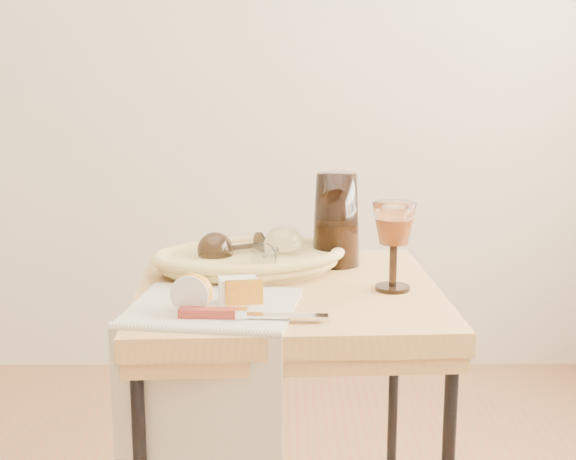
{
  "coord_description": "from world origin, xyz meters",
  "views": [
    {
      "loc": [
        0.41,
        -1.31,
        1.22
      ],
      "look_at": [
        0.42,
        0.26,
        0.88
      ],
      "focal_mm": 51.51,
      "sensor_mm": 36.0,
      "label": 1
    }
  ],
  "objects_px": {
    "tea_towel": "(213,307)",
    "table_knife": "(247,312)",
    "goblet_lying_b": "(275,250)",
    "wine_goblet": "(394,246)",
    "bread_basket": "(250,262)",
    "apple_half": "(193,291)",
    "goblet_lying_a": "(235,248)",
    "pitcher": "(336,219)"
  },
  "relations": [
    {
      "from": "goblet_lying_a",
      "to": "pitcher",
      "type": "bearing_deg",
      "value": 165.69
    },
    {
      "from": "table_knife",
      "to": "apple_half",
      "type": "bearing_deg",
      "value": 158.03
    },
    {
      "from": "goblet_lying_a",
      "to": "goblet_lying_b",
      "type": "distance_m",
      "value": 0.1
    },
    {
      "from": "wine_goblet",
      "to": "tea_towel",
      "type": "bearing_deg",
      "value": -160.94
    },
    {
      "from": "tea_towel",
      "to": "goblet_lying_b",
      "type": "distance_m",
      "value": 0.26
    },
    {
      "from": "bread_basket",
      "to": "table_knife",
      "type": "distance_m",
      "value": 0.33
    },
    {
      "from": "tea_towel",
      "to": "apple_half",
      "type": "height_order",
      "value": "apple_half"
    },
    {
      "from": "apple_half",
      "to": "table_knife",
      "type": "height_order",
      "value": "apple_half"
    },
    {
      "from": "tea_towel",
      "to": "goblet_lying_a",
      "type": "height_order",
      "value": "goblet_lying_a"
    },
    {
      "from": "bread_basket",
      "to": "wine_goblet",
      "type": "distance_m",
      "value": 0.32
    },
    {
      "from": "wine_goblet",
      "to": "apple_half",
      "type": "distance_m",
      "value": 0.41
    },
    {
      "from": "bread_basket",
      "to": "goblet_lying_b",
      "type": "distance_m",
      "value": 0.07
    },
    {
      "from": "tea_towel",
      "to": "apple_half",
      "type": "bearing_deg",
      "value": -132.45
    },
    {
      "from": "bread_basket",
      "to": "goblet_lying_a",
      "type": "xyz_separation_m",
      "value": [
        -0.03,
        0.02,
        0.03
      ]
    },
    {
      "from": "goblet_lying_a",
      "to": "pitcher",
      "type": "distance_m",
      "value": 0.23
    },
    {
      "from": "wine_goblet",
      "to": "pitcher",
      "type": "bearing_deg",
      "value": 116.01
    },
    {
      "from": "wine_goblet",
      "to": "bread_basket",
      "type": "bearing_deg",
      "value": 154.92
    },
    {
      "from": "tea_towel",
      "to": "table_knife",
      "type": "height_order",
      "value": "table_knife"
    },
    {
      "from": "bread_basket",
      "to": "apple_half",
      "type": "bearing_deg",
      "value": -123.67
    },
    {
      "from": "table_knife",
      "to": "wine_goblet",
      "type": "bearing_deg",
      "value": 38.16
    },
    {
      "from": "goblet_lying_a",
      "to": "wine_goblet",
      "type": "distance_m",
      "value": 0.36
    },
    {
      "from": "goblet_lying_a",
      "to": "apple_half",
      "type": "height_order",
      "value": "goblet_lying_a"
    },
    {
      "from": "goblet_lying_b",
      "to": "table_knife",
      "type": "height_order",
      "value": "goblet_lying_b"
    },
    {
      "from": "goblet_lying_b",
      "to": "wine_goblet",
      "type": "distance_m",
      "value": 0.26
    },
    {
      "from": "goblet_lying_b",
      "to": "apple_half",
      "type": "distance_m",
      "value": 0.3
    },
    {
      "from": "tea_towel",
      "to": "pitcher",
      "type": "bearing_deg",
      "value": 61.39
    },
    {
      "from": "goblet_lying_b",
      "to": "pitcher",
      "type": "relative_size",
      "value": 0.57
    },
    {
      "from": "goblet_lying_a",
      "to": "table_knife",
      "type": "relative_size",
      "value": 0.49
    },
    {
      "from": "pitcher",
      "to": "table_knife",
      "type": "distance_m",
      "value": 0.44
    },
    {
      "from": "pitcher",
      "to": "wine_goblet",
      "type": "height_order",
      "value": "pitcher"
    },
    {
      "from": "apple_half",
      "to": "goblet_lying_b",
      "type": "bearing_deg",
      "value": 70.03
    },
    {
      "from": "bread_basket",
      "to": "apple_half",
      "type": "distance_m",
      "value": 0.29
    },
    {
      "from": "bread_basket",
      "to": "goblet_lying_a",
      "type": "bearing_deg",
      "value": 137.61
    },
    {
      "from": "tea_towel",
      "to": "wine_goblet",
      "type": "xyz_separation_m",
      "value": [
        0.34,
        0.12,
        0.09
      ]
    },
    {
      "from": "goblet_lying_a",
      "to": "wine_goblet",
      "type": "height_order",
      "value": "wine_goblet"
    },
    {
      "from": "bread_basket",
      "to": "table_knife",
      "type": "xyz_separation_m",
      "value": [
        0.01,
        -0.33,
        -0.01
      ]
    },
    {
      "from": "pitcher",
      "to": "bread_basket",
      "type": "bearing_deg",
      "value": -179.06
    },
    {
      "from": "tea_towel",
      "to": "goblet_lying_a",
      "type": "relative_size",
      "value": 2.4
    },
    {
      "from": "goblet_lying_a",
      "to": "table_knife",
      "type": "xyz_separation_m",
      "value": [
        0.04,
        -0.34,
        -0.03
      ]
    },
    {
      "from": "tea_towel",
      "to": "table_knife",
      "type": "relative_size",
      "value": 1.17
    },
    {
      "from": "goblet_lying_b",
      "to": "pitcher",
      "type": "bearing_deg",
      "value": -32.12
    },
    {
      "from": "tea_towel",
      "to": "apple_half",
      "type": "xyz_separation_m",
      "value": [
        -0.03,
        -0.03,
        0.04
      ]
    }
  ]
}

